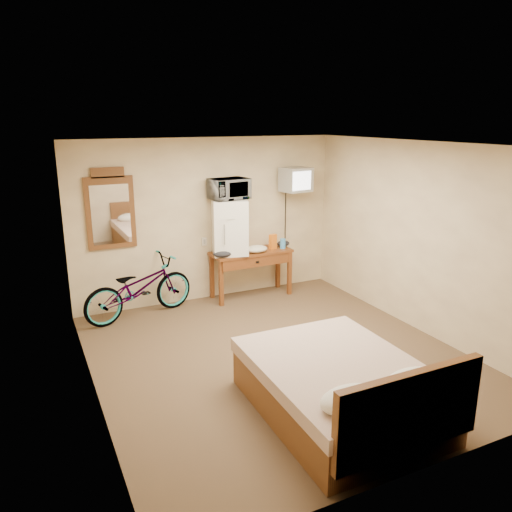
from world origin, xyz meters
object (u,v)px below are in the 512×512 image
mini_fridge (230,227)px  crt_television (296,180)px  desk (252,259)px  bed (343,388)px  microwave (229,189)px  wall_mirror (110,210)px  bicycle (139,288)px  blue_cup (283,244)px

mini_fridge → crt_television: crt_television is taller
desk → crt_television: crt_television is taller
bed → crt_television: bearing=67.5°
mini_fridge → microwave: (0.00, 0.00, 0.58)m
microwave → bed: size_ratio=0.28×
microwave → bed: bearing=-103.2°
microwave → wall_mirror: wall_mirror is taller
desk → mini_fridge: bearing=172.3°
desk → mini_fridge: mini_fridge is taller
bicycle → microwave: bearing=-100.5°
wall_mirror → microwave: bearing=-7.4°
blue_cup → bed: size_ratio=0.08×
crt_television → bicycle: 2.94m
microwave → mini_fridge: bearing=-132.3°
wall_mirror → bicycle: bearing=-51.0°
mini_fridge → wall_mirror: size_ratio=0.74×
microwave → crt_television: crt_television is taller
mini_fridge → bicycle: 1.63m
microwave → crt_television: 1.14m
microwave → crt_television: bearing=-9.9°
mini_fridge → desk: bearing=-7.7°
bicycle → bed: size_ratio=0.84×
bicycle → bed: (1.17, -3.33, -0.14)m
crt_television → bed: crt_television is taller
mini_fridge → bicycle: size_ratio=0.51×
microwave → bicycle: (-1.45, -0.10, -1.31)m
blue_cup → mini_fridge: bearing=174.5°
mini_fridge → bed: mini_fridge is taller
blue_cup → bicycle: size_ratio=0.09×
mini_fridge → bicycle: (-1.45, -0.10, -0.73)m
microwave → bed: (-0.28, -3.43, -1.45)m
wall_mirror → desk: bearing=-7.5°
blue_cup → bed: 3.58m
mini_fridge → blue_cup: bearing=-5.5°
desk → bed: 3.46m
desk → wall_mirror: (-2.07, 0.27, 0.91)m
blue_cup → crt_television: (0.25, 0.06, 1.00)m
wall_mirror → bicycle: wall_mirror is taller
blue_cup → wall_mirror: wall_mirror is taller
blue_cup → bicycle: 2.37m
crt_television → bed: 3.99m
blue_cup → bed: (-1.16, -3.34, -0.53)m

